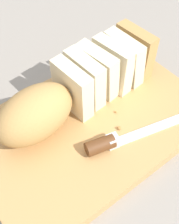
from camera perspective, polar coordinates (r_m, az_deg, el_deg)
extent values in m
plane|color=gray|center=(0.62, 0.00, -3.11)|extent=(3.00, 3.00, 0.00)
cube|color=tan|center=(0.61, 0.00, -2.48)|extent=(0.45, 0.29, 0.02)
ellipsoid|color=tan|center=(0.56, -9.72, -0.39)|extent=(0.16, 0.10, 0.10)
cube|color=beige|center=(0.59, -2.87, 4.24)|extent=(0.03, 0.09, 0.10)
cube|color=beige|center=(0.61, -0.79, 5.92)|extent=(0.03, 0.09, 0.10)
cube|color=beige|center=(0.63, 1.42, 7.33)|extent=(0.04, 0.09, 0.10)
cube|color=beige|center=(0.64, 4.02, 8.33)|extent=(0.04, 0.09, 0.10)
cube|color=beige|center=(0.66, 6.17, 9.49)|extent=(0.04, 0.09, 0.10)
cube|color=tan|center=(0.68, 8.00, 10.72)|extent=(0.04, 0.09, 0.10)
cube|color=silver|center=(0.61, 13.17, -2.16)|extent=(0.21, 0.07, 0.00)
cylinder|color=#593319|center=(0.56, 1.90, -5.92)|extent=(0.06, 0.04, 0.03)
cube|color=silver|center=(0.57, 4.27, -5.09)|extent=(0.02, 0.02, 0.02)
sphere|color=#A8753D|center=(0.62, 4.67, 0.02)|extent=(0.00, 0.00, 0.00)
sphere|color=#A8753D|center=(0.59, 5.30, -2.87)|extent=(0.01, 0.01, 0.01)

